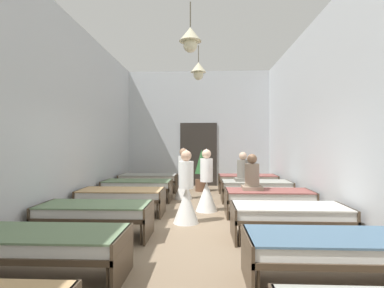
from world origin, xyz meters
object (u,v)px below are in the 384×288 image
bed_left_row_1 (45,243)px  bed_left_row_5 (149,178)px  bed_right_row_4 (256,186)px  patient_seated_primary (252,176)px  nurse_far_aisle (183,181)px  patient_seated_secondary (243,170)px  bed_left_row_2 (95,211)px  potted_plant (202,168)px  bed_left_row_3 (122,195)px  bed_right_row_1 (330,247)px  nurse_mid_aisle (206,189)px  bed_left_row_4 (138,185)px  bed_right_row_3 (268,196)px  nurse_near_aisle (186,197)px  bed_right_row_2 (289,213)px  bed_right_row_5 (247,179)px

bed_left_row_1 → bed_left_row_5: 6.38m
bed_right_row_4 → patient_seated_primary: 1.63m
patient_seated_primary → nurse_far_aisle: bearing=131.8°
bed_right_row_4 → patient_seated_secondary: (-0.35, 0.02, 0.43)m
bed_left_row_1 → bed_left_row_2: same height
patient_seated_secondary → potted_plant: 2.10m
bed_right_row_4 → nurse_far_aisle: size_ratio=1.28×
bed_left_row_3 → bed_right_row_1: bearing=-44.1°
nurse_mid_aisle → nurse_far_aisle: same height
bed_right_row_4 → nurse_mid_aisle: nurse_mid_aisle is taller
bed_left_row_2 → bed_right_row_4: (3.29, 3.19, 0.00)m
bed_right_row_1 → bed_left_row_3: size_ratio=1.00×
bed_right_row_4 → patient_seated_secondary: bearing=176.0°
bed_left_row_5 → nurse_far_aisle: (1.26, -1.25, 0.09)m
bed_left_row_4 → bed_left_row_2: bearing=-90.0°
bed_right_row_3 → nurse_near_aisle: (-1.79, -0.64, 0.09)m
bed_left_row_1 → bed_right_row_3: same height
bed_left_row_4 → patient_seated_secondary: size_ratio=2.37×
nurse_near_aisle → potted_plant: nurse_near_aisle is taller
bed_right_row_1 → patient_seated_secondary: patient_seated_secondary is taller
nurse_near_aisle → nurse_mid_aisle: size_ratio=1.00×
bed_left_row_3 → bed_right_row_3: (3.29, 0.00, 0.00)m
potted_plant → bed_left_row_4: bearing=-135.2°
patient_seated_secondary → nurse_near_aisle: bearing=-122.5°
bed_right_row_2 → nurse_far_aisle: bearing=119.8°
bed_left_row_1 → bed_left_row_5: (0.00, 6.38, 0.00)m
bed_left_row_5 → nurse_far_aisle: 1.78m
bed_left_row_3 → nurse_far_aisle: (1.26, 1.94, 0.09)m
bed_right_row_3 → patient_seated_secondary: bearing=102.2°
bed_left_row_5 → nurse_far_aisle: bearing=-44.7°
patient_seated_primary → bed_right_row_5: bearing=83.6°
bed_right_row_1 → bed_left_row_1: bearing=180.0°
patient_seated_secondary → bed_right_row_1: bearing=-85.8°
bed_right_row_3 → patient_seated_secondary: patient_seated_secondary is taller
bed_left_row_1 → bed_right_row_2: bearing=25.9°
bed_left_row_5 → nurse_mid_aisle: size_ratio=1.28×
nurse_near_aisle → nurse_far_aisle: same height
bed_right_row_1 → bed_left_row_4: bearing=124.5°
bed_left_row_2 → bed_right_row_1: bearing=-25.9°
bed_left_row_4 → bed_left_row_5: same height
bed_left_row_1 → potted_plant: 6.80m
bed_right_row_2 → bed_right_row_3: (0.00, 1.60, 0.00)m
nurse_mid_aisle → patient_seated_primary: 1.13m
bed_right_row_5 → bed_left_row_4: bearing=-154.1°
bed_right_row_2 → bed_right_row_3: size_ratio=1.00×
bed_left_row_2 → nurse_far_aisle: (1.26, 3.54, 0.09)m
nurse_mid_aisle → potted_plant: (-0.15, 2.94, 0.24)m
bed_left_row_3 → patient_seated_secondary: bearing=28.9°
potted_plant → nurse_near_aisle: bearing=-93.9°
bed_left_row_2 → nurse_far_aisle: bearing=70.4°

